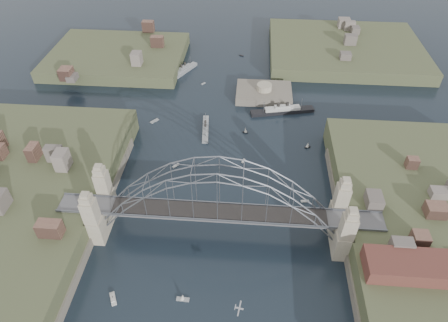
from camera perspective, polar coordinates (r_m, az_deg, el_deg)
ground at (r=107.89m, az=-0.76°, el=-10.34°), size 500.00×500.00×0.00m
bridge at (r=98.51m, az=-0.82°, el=-5.90°), size 84.00×13.80×24.60m
shore_west at (r=123.91m, az=-28.42°, el=-6.92°), size 50.50×90.00×12.00m
shore_east at (r=117.64m, az=28.78°, el=-10.21°), size 50.50×90.00×12.00m
headland_nw at (r=192.24m, az=-15.17°, el=14.00°), size 60.00×45.00×9.00m
headland_ne at (r=200.17m, az=17.14°, el=14.81°), size 70.00×55.00×9.50m
fort_island at (r=160.89m, az=5.79°, el=9.28°), size 22.00×16.00×9.40m
wharf_shed at (r=98.67m, az=25.57°, el=-13.71°), size 20.00×8.00×4.00m
naval_cruiser_near at (r=140.85m, az=-2.71°, el=4.75°), size 3.45×15.55×4.63m
naval_cruiser_far at (r=177.08m, az=-5.92°, el=12.95°), size 10.28×16.47×5.87m
ocean_liner at (r=151.26m, az=8.49°, el=7.28°), size 24.47×8.54×5.97m
aeroplane at (r=88.10m, az=2.11°, el=-20.65°), size 1.95×3.55×0.52m
small_boat_a at (r=127.10m, az=-7.03°, el=-0.68°), size 2.21×2.40×0.45m
small_boat_b at (r=127.96m, az=2.83°, el=-0.02°), size 1.27×2.08×0.45m
small_boat_c at (r=96.72m, az=-6.05°, el=-19.27°), size 3.09×1.12×2.38m
small_boat_d at (r=135.84m, az=12.13°, el=2.26°), size 2.06×1.42×2.38m
small_boat_e at (r=147.64m, az=-10.11°, el=5.75°), size 3.08×3.39×0.45m
small_boat_f at (r=139.55m, az=3.14°, el=4.47°), size 1.81×1.14×2.38m
small_boat_h at (r=168.29m, az=-3.03°, el=11.19°), size 1.90×2.03×0.45m
small_boat_i at (r=117.48m, az=11.71°, el=-5.78°), size 2.41×1.04×0.45m
small_boat_j at (r=100.14m, az=-15.89°, el=-18.74°), size 2.62×3.69×1.43m
small_boat_k at (r=191.06m, az=2.56°, el=15.11°), size 2.22×1.51×0.45m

